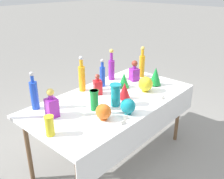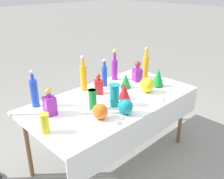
{
  "view_description": "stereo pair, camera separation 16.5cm",
  "coord_description": "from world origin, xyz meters",
  "px_view_note": "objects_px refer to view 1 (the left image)",
  "views": [
    {
      "loc": [
        -1.76,
        -1.57,
        1.88
      ],
      "look_at": [
        0.0,
        0.0,
        0.86
      ],
      "focal_mm": 40.0,
      "sensor_mm": 36.0,
      "label": 1
    },
    {
      "loc": [
        -1.65,
        -1.69,
        1.88
      ],
      "look_at": [
        0.0,
        0.0,
        0.86
      ],
      "focal_mm": 40.0,
      "sensor_mm": 36.0,
      "label": 2
    }
  ],
  "objects_px": {
    "tall_bottle_2": "(142,64)",
    "round_bowl_2": "(146,84)",
    "fluted_vase_1": "(124,80)",
    "fluted_vase_0": "(155,76)",
    "square_decanter_2": "(98,86)",
    "slender_vase_2": "(50,125)",
    "tall_bottle_1": "(82,77)",
    "slender_vase_1": "(94,99)",
    "tall_bottle_0": "(34,94)",
    "tall_bottle_4": "(111,68)",
    "square_decanter_0": "(134,72)",
    "fluted_vase_2": "(124,90)",
    "round_bowl_1": "(103,112)",
    "tall_bottle_3": "(102,75)",
    "slender_vase_0": "(116,94)",
    "round_bowl_0": "(128,106)",
    "cardboard_box_behind_left": "(67,117)",
    "square_decanter_1": "(52,105)"
  },
  "relations": [
    {
      "from": "round_bowl_1",
      "to": "square_decanter_1",
      "type": "bearing_deg",
      "value": 125.15
    },
    {
      "from": "tall_bottle_1",
      "to": "square_decanter_1",
      "type": "bearing_deg",
      "value": -157.77
    },
    {
      "from": "slender_vase_1",
      "to": "square_decanter_0",
      "type": "bearing_deg",
      "value": 11.87
    },
    {
      "from": "slender_vase_1",
      "to": "round_bowl_0",
      "type": "bearing_deg",
      "value": -63.09
    },
    {
      "from": "tall_bottle_2",
      "to": "round_bowl_2",
      "type": "height_order",
      "value": "tall_bottle_2"
    },
    {
      "from": "slender_vase_2",
      "to": "slender_vase_0",
      "type": "bearing_deg",
      "value": -3.43
    },
    {
      "from": "fluted_vase_2",
      "to": "fluted_vase_1",
      "type": "bearing_deg",
      "value": 40.14
    },
    {
      "from": "tall_bottle_4",
      "to": "round_bowl_2",
      "type": "height_order",
      "value": "tall_bottle_4"
    },
    {
      "from": "tall_bottle_0",
      "to": "round_bowl_2",
      "type": "height_order",
      "value": "tall_bottle_0"
    },
    {
      "from": "square_decanter_2",
      "to": "round_bowl_1",
      "type": "xyz_separation_m",
      "value": [
        -0.36,
        -0.42,
        -0.02
      ]
    },
    {
      "from": "slender_vase_0",
      "to": "fluted_vase_1",
      "type": "height_order",
      "value": "slender_vase_0"
    },
    {
      "from": "square_decanter_1",
      "to": "fluted_vase_0",
      "type": "height_order",
      "value": "square_decanter_1"
    },
    {
      "from": "tall_bottle_0",
      "to": "cardboard_box_behind_left",
      "type": "height_order",
      "value": "tall_bottle_0"
    },
    {
      "from": "tall_bottle_0",
      "to": "slender_vase_1",
      "type": "relative_size",
      "value": 1.89
    },
    {
      "from": "fluted_vase_1",
      "to": "fluted_vase_0",
      "type": "bearing_deg",
      "value": -36.92
    },
    {
      "from": "round_bowl_2",
      "to": "cardboard_box_behind_left",
      "type": "xyz_separation_m",
      "value": [
        -0.32,
        1.04,
        -0.68
      ]
    },
    {
      "from": "cardboard_box_behind_left",
      "to": "tall_bottle_4",
      "type": "bearing_deg",
      "value": -56.14
    },
    {
      "from": "tall_bottle_1",
      "to": "slender_vase_2",
      "type": "height_order",
      "value": "tall_bottle_1"
    },
    {
      "from": "tall_bottle_3",
      "to": "tall_bottle_0",
      "type": "bearing_deg",
      "value": 173.86
    },
    {
      "from": "tall_bottle_1",
      "to": "tall_bottle_2",
      "type": "bearing_deg",
      "value": -15.7
    },
    {
      "from": "tall_bottle_2",
      "to": "square_decanter_2",
      "type": "distance_m",
      "value": 0.77
    },
    {
      "from": "tall_bottle_0",
      "to": "tall_bottle_4",
      "type": "relative_size",
      "value": 0.97
    },
    {
      "from": "round_bowl_1",
      "to": "round_bowl_2",
      "type": "height_order",
      "value": "round_bowl_2"
    },
    {
      "from": "tall_bottle_3",
      "to": "slender_vase_1",
      "type": "distance_m",
      "value": 0.59
    },
    {
      "from": "round_bowl_1",
      "to": "square_decanter_0",
      "type": "bearing_deg",
      "value": 21.61
    },
    {
      "from": "square_decanter_1",
      "to": "tall_bottle_3",
      "type": "bearing_deg",
      "value": 10.91
    },
    {
      "from": "square_decanter_2",
      "to": "slender_vase_2",
      "type": "bearing_deg",
      "value": -161.17
    },
    {
      "from": "tall_bottle_2",
      "to": "slender_vase_2",
      "type": "xyz_separation_m",
      "value": [
        -1.58,
        -0.24,
        -0.08
      ]
    },
    {
      "from": "tall_bottle_0",
      "to": "square_decanter_2",
      "type": "height_order",
      "value": "tall_bottle_0"
    },
    {
      "from": "tall_bottle_0",
      "to": "fluted_vase_0",
      "type": "bearing_deg",
      "value": -22.71
    },
    {
      "from": "tall_bottle_2",
      "to": "round_bowl_0",
      "type": "xyz_separation_m",
      "value": [
        -0.89,
        -0.48,
        -0.09
      ]
    },
    {
      "from": "slender_vase_0",
      "to": "round_bowl_2",
      "type": "relative_size",
      "value": 1.31
    },
    {
      "from": "tall_bottle_1",
      "to": "slender_vase_1",
      "type": "relative_size",
      "value": 2.02
    },
    {
      "from": "slender_vase_2",
      "to": "cardboard_box_behind_left",
      "type": "relative_size",
      "value": 0.4
    },
    {
      "from": "fluted_vase_0",
      "to": "cardboard_box_behind_left",
      "type": "height_order",
      "value": "fluted_vase_0"
    },
    {
      "from": "tall_bottle_2",
      "to": "round_bowl_0",
      "type": "relative_size",
      "value": 2.62
    },
    {
      "from": "tall_bottle_2",
      "to": "fluted_vase_0",
      "type": "bearing_deg",
      "value": -114.73
    },
    {
      "from": "tall_bottle_4",
      "to": "round_bowl_2",
      "type": "distance_m",
      "value": 0.53
    },
    {
      "from": "fluted_vase_1",
      "to": "round_bowl_1",
      "type": "bearing_deg",
      "value": -154.59
    },
    {
      "from": "square_decanter_0",
      "to": "fluted_vase_2",
      "type": "height_order",
      "value": "square_decanter_0"
    },
    {
      "from": "round_bowl_0",
      "to": "cardboard_box_behind_left",
      "type": "bearing_deg",
      "value": 80.08
    },
    {
      "from": "square_decanter_1",
      "to": "slender_vase_2",
      "type": "xyz_separation_m",
      "value": [
        -0.19,
        -0.23,
        -0.02
      ]
    },
    {
      "from": "fluted_vase_1",
      "to": "tall_bottle_4",
      "type": "bearing_deg",
      "value": 70.42
    },
    {
      "from": "slender_vase_1",
      "to": "round_bowl_1",
      "type": "distance_m",
      "value": 0.21
    },
    {
      "from": "round_bowl_1",
      "to": "tall_bottle_2",
      "type": "bearing_deg",
      "value": 19.09
    },
    {
      "from": "tall_bottle_4",
      "to": "slender_vase_2",
      "type": "distance_m",
      "value": 1.32
    },
    {
      "from": "tall_bottle_3",
      "to": "round_bowl_1",
      "type": "bearing_deg",
      "value": -135.79
    },
    {
      "from": "tall_bottle_0",
      "to": "tall_bottle_2",
      "type": "height_order",
      "value": "tall_bottle_2"
    },
    {
      "from": "tall_bottle_4",
      "to": "slender_vase_0",
      "type": "bearing_deg",
      "value": -135.07
    },
    {
      "from": "tall_bottle_3",
      "to": "square_decanter_0",
      "type": "height_order",
      "value": "tall_bottle_3"
    }
  ]
}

